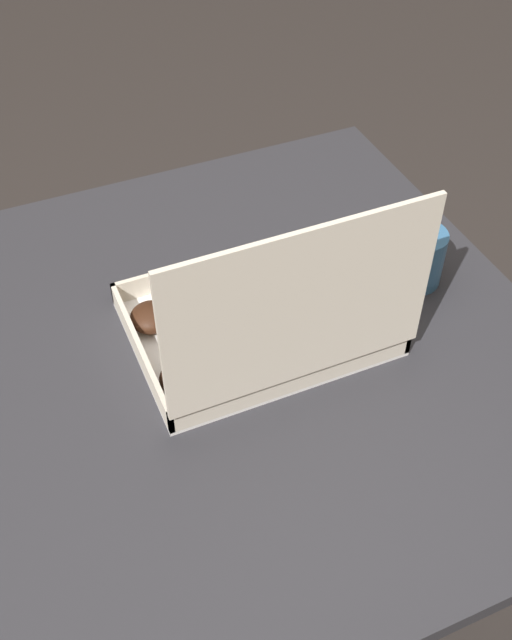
% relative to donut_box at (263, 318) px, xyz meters
% --- Properties ---
extents(ground_plane, '(8.00, 8.00, 0.00)m').
position_rel_donut_box_xyz_m(ground_plane, '(0.01, -0.01, -0.79)').
color(ground_plane, '#2D2826').
extents(dining_table, '(0.93, 1.02, 0.73)m').
position_rel_donut_box_xyz_m(dining_table, '(0.01, -0.01, -0.16)').
color(dining_table, '#2D2D33').
rests_on(dining_table, ground_plane).
extents(donut_box, '(0.39, 0.30, 0.31)m').
position_rel_donut_box_xyz_m(donut_box, '(0.00, 0.00, 0.00)').
color(donut_box, white).
rests_on(donut_box, dining_table).
extents(coffee_mug, '(0.09, 0.09, 0.10)m').
position_rel_donut_box_xyz_m(coffee_mug, '(-0.30, -0.04, -0.01)').
color(coffee_mug, teal).
rests_on(coffee_mug, dining_table).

